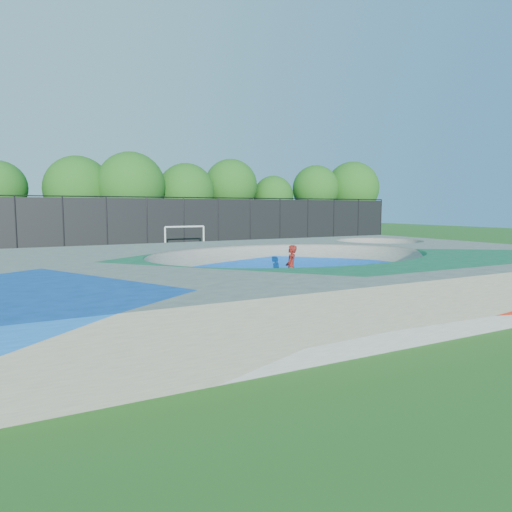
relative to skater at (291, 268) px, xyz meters
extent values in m
plane|color=#235B19|center=(-0.21, -0.40, -0.88)|extent=(120.00, 120.00, 0.00)
cube|color=gray|center=(-0.21, -0.40, -0.13)|extent=(22.00, 14.00, 1.50)
imported|color=red|center=(0.00, 0.00, 0.00)|extent=(0.75, 0.75, 1.75)
cube|color=black|center=(0.00, 0.00, -0.85)|extent=(0.73, 0.69, 0.05)
cylinder|color=silver|center=(-0.25, 15.66, 0.06)|extent=(0.12, 0.12, 1.87)
cylinder|color=silver|center=(2.54, 15.66, 0.06)|extent=(0.12, 0.12, 1.87)
cylinder|color=silver|center=(1.15, 15.66, 0.99)|extent=(2.80, 0.12, 0.12)
cylinder|color=black|center=(-9.21, 20.60, 1.12)|extent=(0.09, 0.09, 4.00)
cylinder|color=black|center=(-6.21, 20.60, 1.12)|extent=(0.09, 0.09, 4.00)
cylinder|color=black|center=(-3.21, 20.60, 1.12)|extent=(0.09, 0.09, 4.00)
cylinder|color=black|center=(-0.21, 20.60, 1.12)|extent=(0.09, 0.09, 4.00)
cylinder|color=black|center=(2.79, 20.60, 1.12)|extent=(0.09, 0.09, 4.00)
cylinder|color=black|center=(5.79, 20.60, 1.12)|extent=(0.09, 0.09, 4.00)
cylinder|color=black|center=(8.79, 20.60, 1.12)|extent=(0.09, 0.09, 4.00)
cylinder|color=black|center=(11.79, 20.60, 1.12)|extent=(0.09, 0.09, 4.00)
cylinder|color=black|center=(14.79, 20.60, 1.12)|extent=(0.09, 0.09, 4.00)
cylinder|color=black|center=(17.79, 20.60, 1.12)|extent=(0.09, 0.09, 4.00)
cylinder|color=black|center=(20.79, 20.60, 1.12)|extent=(0.09, 0.09, 4.00)
cylinder|color=black|center=(23.79, 20.60, 1.12)|extent=(0.09, 0.09, 4.00)
cube|color=black|center=(-0.21, 20.60, 1.12)|extent=(48.00, 0.03, 3.80)
cylinder|color=black|center=(-0.21, 20.60, 3.12)|extent=(48.00, 0.08, 0.08)
cylinder|color=#402A20|center=(-10.24, 26.55, 0.72)|extent=(0.44, 0.44, 3.19)
cylinder|color=#402A20|center=(-4.45, 26.49, 0.46)|extent=(0.44, 0.44, 2.66)
sphere|color=#1D5817|center=(-4.45, 26.49, 3.86)|extent=(5.53, 5.53, 5.53)
cylinder|color=#402A20|center=(-0.41, 24.81, 0.56)|extent=(0.44, 0.44, 2.87)
sphere|color=#1D5817|center=(-0.41, 24.81, 4.14)|extent=(5.73, 5.73, 5.73)
cylinder|color=#402A20|center=(4.71, 25.47, 0.47)|extent=(0.44, 0.44, 2.68)
sphere|color=#1D5817|center=(4.71, 25.47, 3.75)|extent=(5.19, 5.19, 5.19)
cylinder|color=#402A20|center=(9.50, 26.10, 0.83)|extent=(0.44, 0.44, 3.40)
sphere|color=#1D5817|center=(9.50, 26.10, 4.45)|extent=(5.12, 5.12, 5.12)
cylinder|color=#402A20|center=(14.08, 25.75, 0.56)|extent=(0.44, 0.44, 2.87)
sphere|color=#1D5817|center=(14.08, 25.75, 3.51)|extent=(4.05, 4.05, 4.05)
cylinder|color=#402A20|center=(19.07, 25.45, 0.80)|extent=(0.44, 0.44, 3.36)
sphere|color=#1D5817|center=(19.07, 25.45, 4.32)|extent=(4.89, 4.89, 4.89)
cylinder|color=#402A20|center=(23.65, 25.01, 0.70)|extent=(0.44, 0.44, 3.16)
sphere|color=#1D5817|center=(23.65, 25.01, 4.44)|extent=(5.75, 5.75, 5.75)
camera|label=1|loc=(-9.26, -14.64, 2.28)|focal=32.00mm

